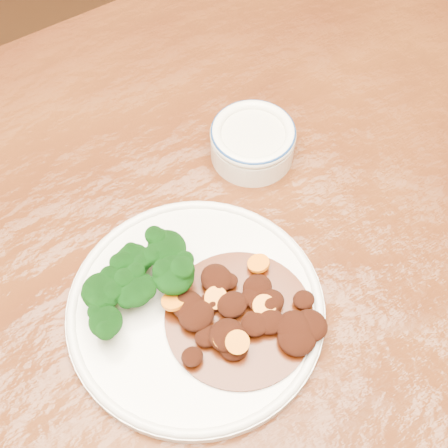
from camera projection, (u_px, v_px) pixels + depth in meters
ground at (214, 410)px, 1.39m from camera, size 4.00×4.00×0.00m
dining_table at (208, 265)px, 0.83m from camera, size 1.54×0.96×0.75m
dinner_plate at (196, 309)px, 0.69m from camera, size 0.29×0.29×0.02m
broccoli_florets at (139, 277)px, 0.68m from camera, size 0.14×0.09×0.05m
mince_stew at (247, 317)px, 0.67m from camera, size 0.16×0.16×0.03m
dip_bowl at (253, 141)px, 0.80m from camera, size 0.11×0.11×0.05m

